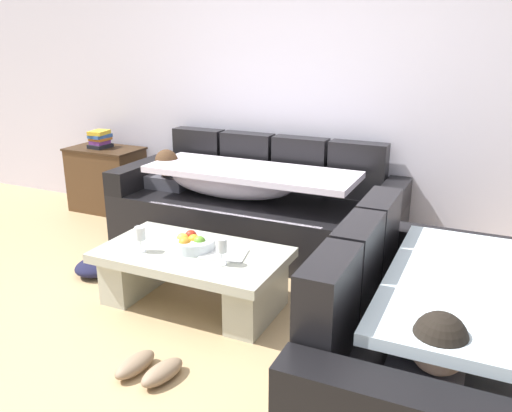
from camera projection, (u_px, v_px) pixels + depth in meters
ground_plane at (163, 347)px, 3.00m from camera, size 14.00×14.00×0.00m
back_wall at (300, 78)px, 4.44m from camera, size 9.00×0.10×2.70m
couch_along_wall at (252, 207)px, 4.38m from camera, size 2.35×0.92×0.88m
couch_near_window at (429, 345)px, 2.43m from camera, size 0.92×1.70×0.88m
coffee_table at (193, 271)px, 3.41m from camera, size 1.20×0.68×0.38m
fruit_bowl at (193, 243)px, 3.39m from camera, size 0.28×0.28×0.10m
wine_glass_near_left at (140, 234)px, 3.33m from camera, size 0.07×0.07×0.17m
wine_glass_near_right at (221, 247)px, 3.14m from camera, size 0.07×0.07×0.17m
open_magazine at (224, 254)px, 3.30m from camera, size 0.32×0.27×0.01m
side_cabinet at (107, 179)px, 5.27m from camera, size 0.72×0.44×0.64m
book_stack_on_cabinet at (100, 139)px, 5.16m from camera, size 0.19×0.22×0.17m
pair_of_shoes at (148, 368)px, 2.74m from camera, size 0.33×0.29×0.09m
crumpled_garment at (101, 265)px, 3.93m from camera, size 0.42×0.47×0.12m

